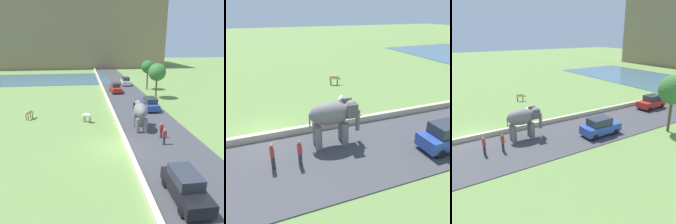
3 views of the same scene
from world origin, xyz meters
The scene contains 7 objects.
ground_plane centered at (0.00, 0.00, 0.00)m, with size 220.00×220.00×0.00m, color #6B8E47.
elephant centered at (3.44, 4.15, 2.04)m, with size 1.60×3.52×2.99m.
person_beside_elephant centered at (4.96, 1.55, 0.87)m, with size 0.36×0.22×1.63m.
person_trailing centered at (4.72, 0.07, 0.87)m, with size 0.36×0.22×1.63m.
car_blue centered at (6.58, 10.80, 0.90)m, with size 1.82×4.02×1.80m.
cow_tan centered at (-9.18, 8.98, 0.84)m, with size 0.96×1.38×1.15m.
cow_white centered at (-2.22, 6.97, 0.84)m, with size 1.33×1.07×1.15m.
Camera 2 is at (16.14, -0.55, 8.25)m, focal length 37.67 mm.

